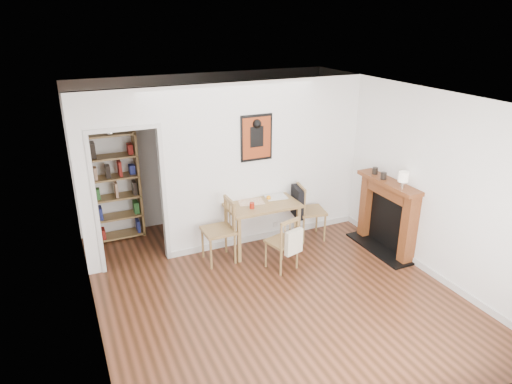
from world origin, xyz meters
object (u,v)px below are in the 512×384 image
dining_table (261,208)px  red_glass (252,205)px  notebook (276,197)px  mantel_lamp (403,178)px  chair_front (282,242)px  orange_fruit (269,198)px  chair_right (310,211)px  ceramic_jar_a (384,176)px  chair_left (218,231)px  fireplace (388,213)px  ceramic_jar_b (375,171)px  bookshelf (116,187)px

dining_table → red_glass: 0.29m
notebook → mantel_lamp: (1.43, -1.25, 0.53)m
chair_front → orange_fruit: orange_fruit is taller
chair_right → ceramic_jar_a: bearing=-41.3°
chair_front → ceramic_jar_a: 1.87m
chair_left → orange_fruit: bearing=11.9°
chair_front → fireplace: fireplace is taller
dining_table → mantel_lamp: 2.17m
ceramic_jar_b → dining_table: bearing=163.4°
mantel_lamp → ceramic_jar_b: 0.63m
chair_left → ceramic_jar_a: bearing=-14.5°
chair_right → chair_front: 1.10m
chair_right → chair_front: bearing=-141.5°
chair_right → mantel_lamp: mantel_lamp is taller
dining_table → ceramic_jar_b: (1.73, -0.52, 0.54)m
chair_right → notebook: chair_right is taller
dining_table → ceramic_jar_a: bearing=-24.2°
notebook → mantel_lamp: bearing=-41.2°
fireplace → bookshelf: bearing=150.4°
orange_fruit → notebook: 0.16m
mantel_lamp → orange_fruit: bearing=142.5°
ceramic_jar_a → bookshelf: bearing=150.8°
chair_left → chair_right: bearing=3.3°
chair_left → bookshelf: bookshelf is taller
chair_left → orange_fruit: size_ratio=13.38×
dining_table → fireplace: 1.97m
dining_table → chair_right: 0.88m
chair_front → fireplace: (1.78, -0.13, 0.19)m
chair_front → notebook: (0.30, 0.83, 0.35)m
chair_left → red_glass: chair_left is taller
mantel_lamp → chair_left: bearing=157.9°
mantel_lamp → ceramic_jar_a: mantel_lamp is taller
mantel_lamp → ceramic_jar_a: 0.39m
dining_table → red_glass: (-0.22, -0.13, 0.14)m
dining_table → ceramic_jar_a: (1.70, -0.76, 0.54)m
fireplace → ceramic_jar_a: (-0.09, 0.09, 0.60)m
dining_table → ceramic_jar_b: size_ratio=10.44×
fireplace → ceramic_jar_a: ceramic_jar_a is taller
chair_left → mantel_lamp: 2.82m
dining_table → mantel_lamp: bearing=-33.4°
orange_fruit → chair_front: bearing=-101.1°
bookshelf → chair_right: bearing=-25.0°
dining_table → orange_fruit: size_ratio=15.32×
dining_table → orange_fruit: orange_fruit is taller
bookshelf → mantel_lamp: bearing=-33.2°
notebook → chair_left: bearing=-167.6°
chair_right → ceramic_jar_b: size_ratio=8.80×
bookshelf → fireplace: 4.36m
chair_front → notebook: chair_front is taller
chair_left → chair_front: bearing=-37.4°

